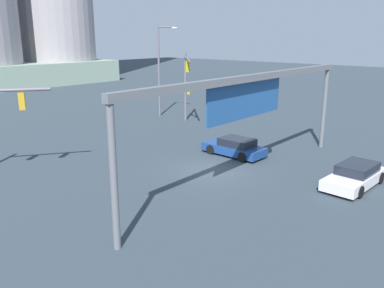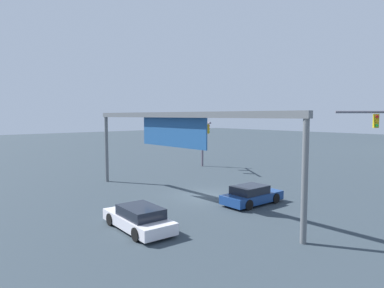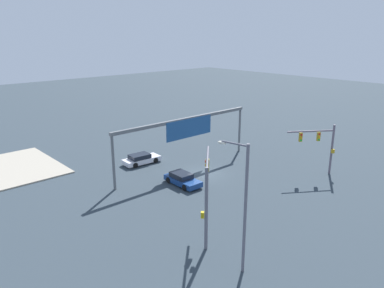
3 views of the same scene
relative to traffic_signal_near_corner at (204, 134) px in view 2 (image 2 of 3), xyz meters
The scene contains 5 objects.
ground_plane 13.26m from the traffic_signal_near_corner, 42.20° to the right, with size 186.57×186.57×0.00m, color #2E3A42.
traffic_signal_near_corner is the anchor object (origin of this frame).
overhead_sign_gantry 14.77m from the traffic_signal_near_corner, 50.70° to the right, with size 19.11×0.43×5.88m.
sedan_car_approaching 20.52m from the traffic_signal_near_corner, 52.04° to the right, with size 4.59×2.11×1.21m.
sedan_car_waiting_far 15.50m from the traffic_signal_near_corner, 31.32° to the right, with size 1.96×4.26×1.21m.
Camera 2 is at (17.20, -16.17, 5.66)m, focal length 31.73 mm.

